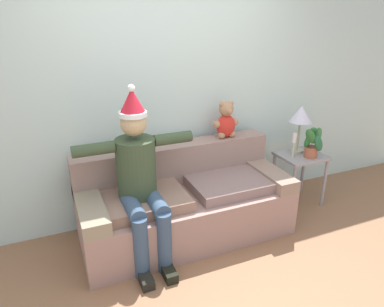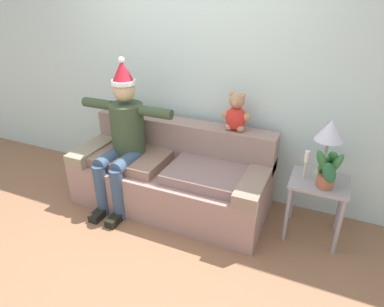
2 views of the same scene
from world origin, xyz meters
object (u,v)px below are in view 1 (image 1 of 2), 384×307
side_table (300,164)px  potted_plant (312,142)px  candle_tall (294,142)px  couch (184,202)px  person_seated (139,176)px  teddy_bear (226,121)px  table_lamp (301,116)px

side_table → potted_plant: bearing=-67.2°
potted_plant → candle_tall: potted_plant is taller
candle_tall → couch: bearing=-178.8°
person_seated → teddy_bear: person_seated is taller
couch → table_lamp: table_lamp is taller
couch → candle_tall: 1.36m
side_table → teddy_bear: bearing=166.3°
table_lamp → potted_plant: bearing=-78.2°
person_seated → candle_tall: 1.76m
candle_tall → potted_plant: bearing=-24.0°
side_table → candle_tall: bearing=-171.7°
teddy_bear → couch: bearing=-156.0°
teddy_bear → candle_tall: (0.71, -0.23, -0.25)m
potted_plant → candle_tall: (-0.18, 0.08, 0.00)m
couch → teddy_bear: teddy_bear is taller
table_lamp → potted_plant: size_ratio=1.48×
teddy_bear → side_table: (0.85, -0.21, -0.54)m
side_table → person_seated: bearing=-173.6°
side_table → table_lamp: 0.53m
person_seated → teddy_bear: bearing=21.9°
side_table → potted_plant: 0.30m
potted_plant → side_table: bearing=112.8°
potted_plant → couch: bearing=178.0°
teddy_bear → candle_tall: size_ratio=1.41×
side_table → candle_tall: size_ratio=2.19×
couch → candle_tall: candle_tall is taller
person_seated → potted_plant: 1.94m
couch → person_seated: bearing=-160.7°
teddy_bear → potted_plant: teddy_bear is taller
person_seated → side_table: size_ratio=2.59×
side_table → candle_tall: candle_tall is taller
teddy_bear → table_lamp: bearing=-8.1°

